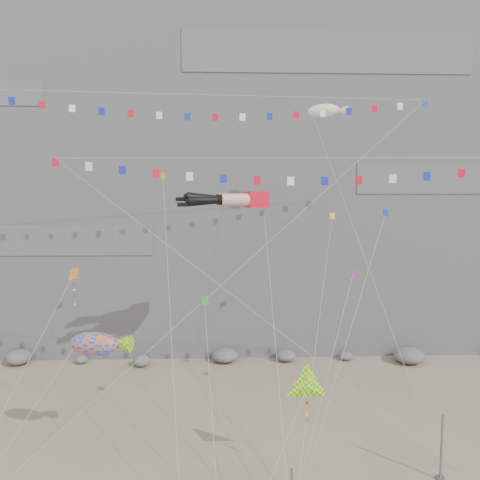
{
  "coord_description": "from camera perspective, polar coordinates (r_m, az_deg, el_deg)",
  "views": [
    {
      "loc": [
        -0.17,
        -27.75,
        16.36
      ],
      "look_at": [
        1.19,
        9.0,
        12.83
      ],
      "focal_mm": 35.0,
      "sensor_mm": 36.0,
      "label": 1
    }
  ],
  "objects": [
    {
      "name": "fish_windsock",
      "position": [
        29.42,
        -17.39,
        -12.0
      ],
      "size": [
        8.0,
        4.99,
        10.34
      ],
      "color": "#FF560D",
      "rests_on": "ground"
    },
    {
      "name": "ground",
      "position": [
        32.22,
        -1.68,
        -25.04
      ],
      "size": [
        120.0,
        120.0,
        0.0
      ],
      "primitive_type": "plane",
      "color": "gray",
      "rests_on": "ground"
    },
    {
      "name": "harlequin_kite",
      "position": [
        32.94,
        -19.65,
        -4.02
      ],
      "size": [
        5.36,
        7.51,
        13.7
      ],
      "color": "red",
      "rests_on": "ground"
    },
    {
      "name": "small_kite_a",
      "position": [
        34.2,
        -9.33,
        6.83
      ],
      "size": [
        2.79,
        13.15,
        21.82
      ],
      "color": "orange",
      "rests_on": "ground"
    },
    {
      "name": "delta_kite",
      "position": [
        27.45,
        8.19,
        -17.26
      ],
      "size": [
        5.26,
        5.32,
        8.53
      ],
      "color": "yellow",
      "rests_on": "ground"
    },
    {
      "name": "small_kite_b",
      "position": [
        33.06,
        13.54,
        -4.33
      ],
      "size": [
        5.99,
        9.24,
        14.8
      ],
      "color": "purple",
      "rests_on": "ground"
    },
    {
      "name": "legs_kite",
      "position": [
        34.25,
        -0.97,
        4.92
      ],
      "size": [
        6.82,
        17.21,
        22.64
      ],
      "rotation": [
        0.0,
        0.0,
        0.19
      ],
      "color": "red",
      "rests_on": "ground"
    },
    {
      "name": "cliff",
      "position": [
        60.37,
        -1.98,
        13.71
      ],
      "size": [
        80.0,
        28.0,
        50.0
      ],
      "primitive_type": "cube",
      "color": "slate",
      "rests_on": "ground"
    },
    {
      "name": "anchor_pole_right",
      "position": [
        31.56,
        23.34,
        -22.19
      ],
      "size": [
        0.12,
        0.12,
        3.86
      ],
      "primitive_type": "cylinder",
      "color": "slate",
      "rests_on": "ground"
    },
    {
      "name": "small_kite_e",
      "position": [
        32.67,
        17.19,
        2.67
      ],
      "size": [
        7.8,
        8.86,
        18.66
      ],
      "color": "#1325A6",
      "rests_on": "ground"
    },
    {
      "name": "small_kite_c",
      "position": [
        30.49,
        -4.34,
        -7.57
      ],
      "size": [
        1.67,
        8.6,
        12.42
      ],
      "color": "#179A29",
      "rests_on": "ground"
    },
    {
      "name": "flag_banner_upper",
      "position": [
        37.45,
        -4.79,
        17.21
      ],
      "size": [
        36.05,
        13.92,
        29.23
      ],
      "color": "red",
      "rests_on": "ground"
    },
    {
      "name": "talus_boulders",
      "position": [
        47.45,
        -1.84,
        -13.92
      ],
      "size": [
        60.0,
        3.0,
        1.2
      ],
      "primitive_type": null,
      "color": "slate",
      "rests_on": "ground"
    },
    {
      "name": "small_kite_d",
      "position": [
        37.82,
        11.1,
        2.25
      ],
      "size": [
        6.3,
        17.58,
        23.13
      ],
      "color": "yellow",
      "rests_on": "ground"
    },
    {
      "name": "flag_banner_lower",
      "position": [
        30.61,
        8.32,
        9.84
      ],
      "size": [
        32.53,
        5.13,
        21.32
      ],
      "color": "red",
      "rests_on": "ground"
    },
    {
      "name": "blimp_windsock",
      "position": [
        40.34,
        10.15,
        15.18
      ],
      "size": [
        6.86,
        14.17,
        26.95
      ],
      "color": "#FCF8CF",
      "rests_on": "ground"
    }
  ]
}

